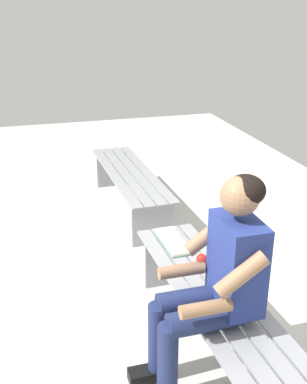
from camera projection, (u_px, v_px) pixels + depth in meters
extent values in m
cube|color=beige|center=(37.00, 283.00, 3.64)|extent=(10.00, 7.00, 0.04)
cube|color=gray|center=(237.00, 287.00, 2.82)|extent=(1.74, 0.15, 0.02)
cube|color=gray|center=(221.00, 290.00, 2.79)|extent=(1.74, 0.15, 0.02)
cube|color=gray|center=(204.00, 293.00, 2.76)|extent=(1.74, 0.15, 0.02)
cube|color=gray|center=(187.00, 297.00, 2.73)|extent=(1.74, 0.15, 0.02)
cube|color=gray|center=(169.00, 261.00, 3.52)|extent=(0.04, 0.38, 0.40)
cube|color=gray|center=(146.00, 171.00, 4.72)|extent=(1.73, 0.15, 0.02)
cube|color=gray|center=(135.00, 172.00, 4.69)|extent=(1.73, 0.15, 0.02)
cube|color=gray|center=(125.00, 174.00, 4.66)|extent=(1.73, 0.15, 0.02)
cube|color=gray|center=(114.00, 175.00, 4.63)|extent=(1.73, 0.15, 0.02)
cube|color=gray|center=(153.00, 223.00, 4.10)|extent=(0.04, 0.38, 0.40)
cube|color=gray|center=(113.00, 169.00, 5.41)|extent=(0.04, 0.38, 0.40)
cube|color=navy|center=(237.00, 263.00, 2.44)|extent=(0.34, 0.20, 0.50)
sphere|color=#936B4C|center=(240.00, 196.00, 2.30)|extent=(0.20, 0.20, 0.20)
ellipsoid|color=black|center=(246.00, 190.00, 2.29)|extent=(0.20, 0.19, 0.15)
cylinder|color=navy|center=(205.00, 320.00, 2.41)|extent=(0.13, 0.40, 0.13)
cylinder|color=navy|center=(193.00, 300.00, 2.57)|extent=(0.13, 0.40, 0.13)
cylinder|color=navy|center=(168.00, 365.00, 2.45)|extent=(0.11, 0.11, 0.49)
cylinder|color=navy|center=(158.00, 343.00, 2.61)|extent=(0.11, 0.11, 0.49)
cube|color=black|center=(148.00, 374.00, 2.67)|extent=(0.10, 0.22, 0.07)
cylinder|color=#936B4C|center=(241.00, 275.00, 2.21)|extent=(0.08, 0.28, 0.23)
cylinder|color=#936B4C|center=(206.00, 308.00, 2.26)|extent=(0.07, 0.26, 0.07)
cylinder|color=#936B4C|center=(208.00, 235.00, 2.58)|extent=(0.08, 0.28, 0.23)
cylinder|color=#936B4C|center=(181.00, 270.00, 2.58)|extent=(0.07, 0.26, 0.07)
sphere|color=red|center=(202.00, 259.00, 3.04)|extent=(0.07, 0.07, 0.07)
cube|color=white|center=(178.00, 248.00, 3.22)|extent=(0.21, 0.16, 0.02)
cube|color=white|center=(168.00, 235.00, 3.40)|extent=(0.21, 0.16, 0.02)
cube|color=#33724C|center=(173.00, 242.00, 3.31)|extent=(0.42, 0.17, 0.01)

